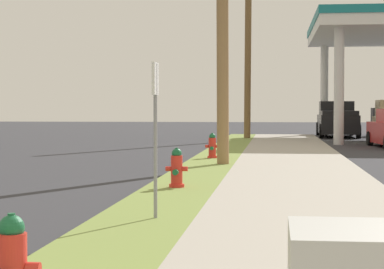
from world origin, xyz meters
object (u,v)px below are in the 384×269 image
fire_hydrant_third (212,147)px  utility_pole_background (248,37)px  fire_hydrant_second (177,170)px  truck_black_at_forecourt (337,120)px  street_sign_post (155,107)px

fire_hydrant_third → utility_pole_background: utility_pole_background is taller
fire_hydrant_second → truck_black_at_forecourt: (5.25, 27.65, 0.47)m
fire_hydrant_third → street_sign_post: bearing=-88.8°
utility_pole_background → street_sign_post: size_ratio=4.62×
fire_hydrant_second → truck_black_at_forecourt: 28.15m
fire_hydrant_second → utility_pole_background: utility_pole_background is taller
fire_hydrant_third → truck_black_at_forecourt: size_ratio=0.14×
fire_hydrant_third → truck_black_at_forecourt: bearing=74.9°
fire_hydrant_second → street_sign_post: bearing=-86.6°
truck_black_at_forecourt → fire_hydrant_second: bearing=-100.8°
fire_hydrant_third → fire_hydrant_second: bearing=-89.9°
street_sign_post → fire_hydrant_second: bearing=93.4°
utility_pole_background → street_sign_post: bearing=-90.6°
fire_hydrant_second → utility_pole_background: (0.49, 22.68, 4.66)m
fire_hydrant_second → truck_black_at_forecourt: bearing=79.2°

